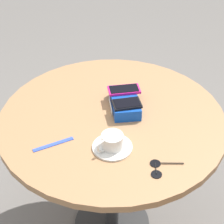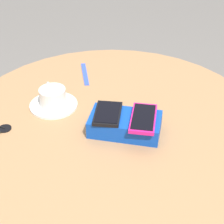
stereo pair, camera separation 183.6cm
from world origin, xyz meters
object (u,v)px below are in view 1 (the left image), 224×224
phone_black (127,103)px  sunglasses (158,168)px  phone_magenta (124,90)px  saucer (112,147)px  phone_box (125,103)px  lanyard_strap (53,144)px  coffee_cup (112,141)px  round_table (112,137)px

phone_black → sunglasses: 0.34m
phone_magenta → sunglasses: bearing=7.8°
saucer → phone_black: bearing=156.8°
phone_box → saucer: 0.27m
saucer → phone_box: bearing=161.0°
sunglasses → lanyard_strap: bearing=-115.1°
saucer → lanyard_strap: bearing=-101.6°
coffee_cup → sunglasses: 0.20m
phone_box → lanyard_strap: phone_box is taller
coffee_cup → lanyard_strap: 0.23m
phone_box → sunglasses: 0.39m
round_table → phone_magenta: size_ratio=6.81×
coffee_cup → lanyard_strap: coffee_cup is taller
phone_box → sunglasses: bearing=9.5°
sunglasses → phone_box: bearing=-170.5°
phone_box → round_table: bearing=-50.5°
phone_black → round_table: bearing=-86.6°
phone_box → saucer: (0.25, -0.09, -0.02)m
phone_box → lanyard_strap: (0.21, -0.31, -0.02)m
lanyard_strap → sunglasses: sunglasses is taller
round_table → coffee_cup: (0.20, -0.03, 0.16)m
round_table → phone_box: bearing=129.5°
coffee_cup → sunglasses: (0.13, 0.15, -0.04)m
saucer → phone_magenta: bearing=163.4°
phone_black → phone_box: bearing=-179.1°
phone_black → lanyard_strap: bearing=-63.4°
phone_magenta → sunglasses: 0.44m
lanyard_strap → sunglasses: bearing=64.9°
phone_magenta → phone_black: size_ratio=1.15×
phone_box → sunglasses: phone_box is taller
coffee_cup → phone_box: bearing=160.6°
phone_black → lanyard_strap: (0.16, -0.31, -0.06)m
phone_magenta → phone_box: bearing=-4.6°
phone_box → phone_black: size_ratio=1.68×
phone_black → coffee_cup: same height
phone_box → sunglasses: (0.38, 0.06, -0.02)m
round_table → phone_box: (-0.05, 0.06, 0.15)m
sunglasses → phone_black: bearing=-169.3°
lanyard_strap → phone_magenta: bearing=129.2°
phone_box → phone_magenta: (-0.05, 0.00, 0.03)m
round_table → phone_black: bearing=93.4°
phone_black → saucer: (0.20, -0.09, -0.05)m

